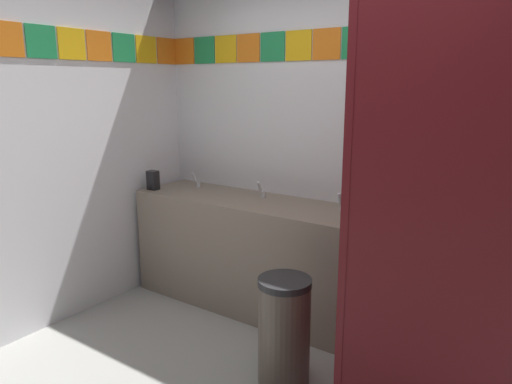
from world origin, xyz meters
TOP-DOWN VIEW (x-y plane):
  - wall_back at (0.00, 1.55)m, footprint 3.64×0.09m
  - wall_side at (-1.86, 0.00)m, footprint 0.09×3.02m
  - vanity_counter at (-0.76, 1.22)m, footprint 2.01×0.58m
  - faucet_left at (-1.43, 1.31)m, footprint 0.04×0.10m
  - faucet_center at (-0.76, 1.31)m, footprint 0.04×0.10m
  - faucet_right at (-0.09, 1.31)m, footprint 0.04×0.10m
  - soap_dispenser at (-1.69, 1.05)m, footprint 0.09×0.09m
  - stall_divider at (0.63, 0.55)m, footprint 0.92×1.40m
  - trash_bin at (-0.06, 0.51)m, footprint 0.31×0.31m

SIDE VIEW (x-z plane):
  - trash_bin at x=-0.06m, z-range 0.00..0.65m
  - vanity_counter at x=-0.76m, z-range 0.01..0.88m
  - faucet_left at x=-1.43m, z-range 0.85..0.99m
  - faucet_center at x=-0.76m, z-range 0.85..0.99m
  - faucet_right at x=-0.09m, z-range 0.85..0.99m
  - soap_dispenser at x=-1.69m, z-range 0.87..1.03m
  - stall_divider at x=0.63m, z-range 0.00..2.24m
  - wall_side at x=-1.86m, z-range 0.00..2.88m
  - wall_back at x=0.00m, z-range 0.00..2.88m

